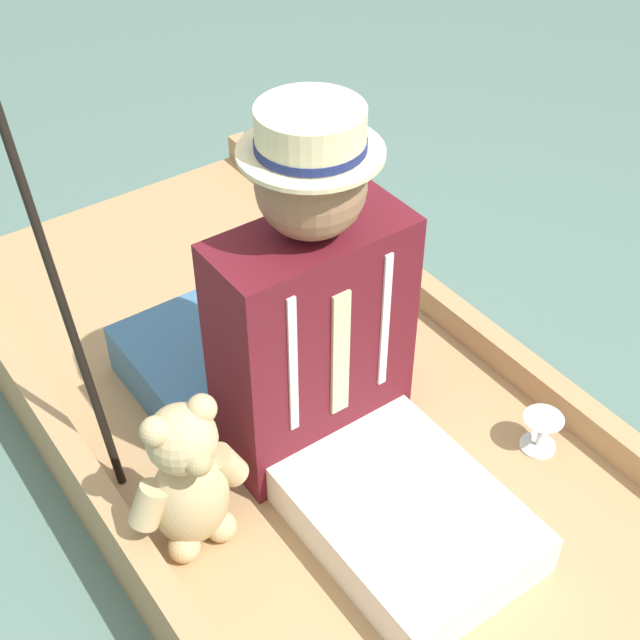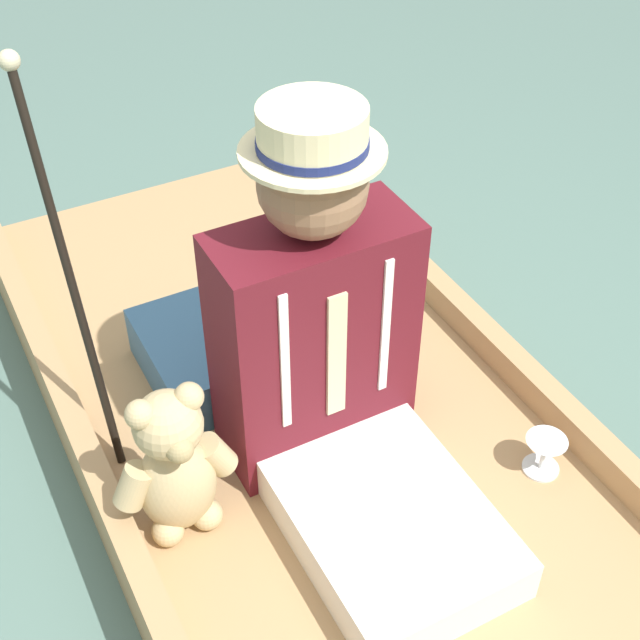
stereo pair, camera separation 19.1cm
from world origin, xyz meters
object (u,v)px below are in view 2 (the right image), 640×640
object	(u,v)px
seated_person	(332,360)
walking_cane	(61,244)
teddy_bear	(175,466)
wine_glass	(545,449)

from	to	relation	value
seated_person	walking_cane	size ratio (longest dim) A/B	0.95
seated_person	teddy_bear	distance (m)	0.40
wine_glass	walking_cane	xyz separation A→B (m)	(0.87, -0.65, 0.46)
walking_cane	seated_person	bearing A→B (deg)	138.77
wine_glass	walking_cane	size ratio (longest dim) A/B	0.11
teddy_bear	wine_glass	distance (m)	0.85
teddy_bear	walking_cane	xyz separation A→B (m)	(0.07, -0.40, 0.35)
wine_glass	teddy_bear	bearing A→B (deg)	-17.60
wine_glass	walking_cane	world-z (taller)	walking_cane
seated_person	walking_cane	distance (m)	0.63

